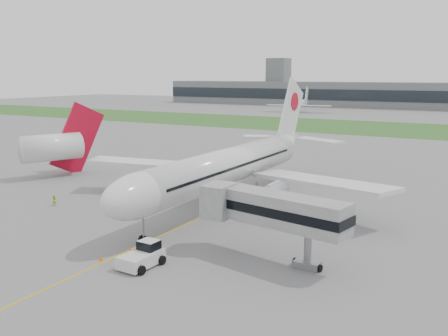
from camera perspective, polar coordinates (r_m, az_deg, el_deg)
The scene contains 14 objects.
ground at distance 67.95m, azimuth -1.26°, elevation -4.98°, with size 600.00×600.00×0.00m, color gray.
apron_markings at distance 63.87m, azimuth -3.55°, elevation -6.02°, with size 70.00×70.00×0.04m, color gold, non-canonical shape.
grass_strip at distance 180.38m, azimuth 18.55°, elevation 4.28°, with size 600.00×50.00×0.02m, color #275620.
terminal_building at distance 288.36m, azimuth 22.85°, elevation 7.59°, with size 320.00×22.30×14.00m.
control_tower at distance 314.12m, azimuth 6.17°, elevation 7.26°, with size 12.00×12.00×56.00m, color slate, non-canonical shape.
airliner at distance 70.81m, azimuth 0.73°, elevation 0.37°, with size 48.13×53.95×17.88m.
pushback_tug at distance 49.64m, azimuth -9.22°, elevation -9.81°, with size 3.24×4.64×2.31m.
jet_bridge at distance 49.28m, azimuth 5.22°, elevation -4.72°, with size 15.65×5.95×7.13m.
safety_cone_left at distance 51.96m, azimuth -13.92°, elevation -9.98°, with size 0.40×0.40×0.54m, color #FF5C0D.
safety_cone_right at distance 53.68m, azimuth -10.63°, elevation -9.14°, with size 0.44×0.44×0.60m, color #FF5C0D.
ground_crew_near at distance 51.85m, azimuth -8.51°, elevation -9.25°, with size 0.56×0.36×1.52m, color #8FCC22.
ground_crew_far at distance 74.57m, azimuth -18.80°, elevation -3.53°, with size 0.75×0.58×1.54m, color gold.
neighbor_aircraft at distance 94.85m, azimuth -18.72°, elevation 2.37°, with size 8.54×17.26×14.04m.
distant_aircraft_left at distance 247.35m, azimuth 8.50°, elevation 6.30°, with size 31.12×27.46×11.90m, color silver, non-canonical shape.
Camera 1 is at (33.30, -56.33, 18.31)m, focal length 40.00 mm.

